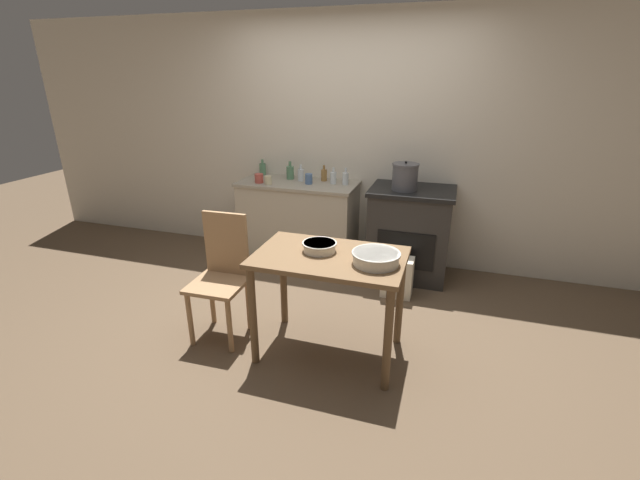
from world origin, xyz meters
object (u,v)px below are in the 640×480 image
(work_table, at_px, (329,272))
(mixing_bowl_small, at_px, (376,257))
(flour_sack, at_px, (397,277))
(bottle_far_left, at_px, (263,169))
(mixing_bowl_large, at_px, (320,246))
(bottle_left, at_px, (345,178))
(stove, at_px, (409,233))
(cup_far_right, at_px, (259,178))
(chair, at_px, (222,273))
(bottle_center_left, at_px, (290,172))
(bottle_mid_left, at_px, (324,175))
(bottle_center_right, at_px, (301,175))
(bottle_center, at_px, (333,178))
(cup_mid_right, at_px, (268,180))
(cup_right, at_px, (309,179))
(stock_pot, at_px, (405,177))

(work_table, xyz_separation_m, mixing_bowl_small, (0.33, -0.05, 0.18))
(flour_sack, xyz_separation_m, bottle_far_left, (-1.66, 0.70, 0.76))
(mixing_bowl_large, relative_size, bottle_left, 1.41)
(stove, relative_size, flour_sack, 2.43)
(flour_sack, relative_size, cup_far_right, 3.98)
(chair, relative_size, bottle_center_left, 5.14)
(mixing_bowl_small, xyz_separation_m, bottle_center_left, (-1.26, 1.68, 0.12))
(flour_sack, relative_size, bottle_far_left, 2.18)
(chair, bearing_deg, cup_far_right, 101.08)
(bottle_mid_left, xyz_separation_m, cup_far_right, (-0.62, -0.29, -0.02))
(bottle_left, bearing_deg, work_table, -79.28)
(bottle_mid_left, relative_size, bottle_center_left, 0.87)
(stove, distance_m, bottle_center_right, 1.28)
(bottle_center, distance_m, cup_far_right, 0.77)
(work_table, relative_size, cup_mid_right, 11.73)
(cup_far_right, bearing_deg, bottle_far_left, 108.98)
(bottle_center_left, relative_size, cup_mid_right, 2.15)
(cup_right, bearing_deg, chair, -97.63)
(bottle_center, bearing_deg, cup_right, -160.50)
(stove, bearing_deg, bottle_far_left, 172.61)
(mixing_bowl_large, bearing_deg, stock_pot, 74.07)
(bottle_left, distance_m, cup_far_right, 0.90)
(work_table, distance_m, cup_far_right, 1.83)
(cup_mid_right, xyz_separation_m, cup_right, (0.39, 0.15, 0.01))
(chair, xyz_separation_m, bottle_mid_left, (0.31, 1.66, 0.43))
(bottle_left, relative_size, bottle_mid_left, 1.04)
(mixing_bowl_large, xyz_separation_m, bottle_center_left, (-0.84, 1.59, 0.13))
(mixing_bowl_small, xyz_separation_m, cup_right, (-1.00, 1.54, 0.10))
(cup_mid_right, distance_m, cup_right, 0.42)
(cup_far_right, bearing_deg, chair, -77.29)
(bottle_center, bearing_deg, chair, -105.58)
(cup_mid_right, xyz_separation_m, cup_far_right, (-0.12, 0.04, 0.00))
(mixing_bowl_large, bearing_deg, bottle_mid_left, 106.12)
(stove, relative_size, mixing_bowl_small, 2.86)
(stove, xyz_separation_m, work_table, (-0.39, -1.52, 0.20))
(stove, bearing_deg, mixing_bowl_large, -108.09)
(mixing_bowl_small, xyz_separation_m, bottle_mid_left, (-0.89, 1.71, 0.11))
(mixing_bowl_small, bearing_deg, work_table, 172.22)
(flour_sack, distance_m, bottle_left, 1.14)
(cup_right, bearing_deg, bottle_left, 12.22)
(bottle_left, height_order, cup_far_right, bottle_left)
(flour_sack, height_order, mixing_bowl_small, mixing_bowl_small)
(bottle_far_left, distance_m, bottle_center, 0.89)
(mixing_bowl_small, distance_m, bottle_center, 1.79)
(cup_mid_right, bearing_deg, bottle_center_right, 42.45)
(bottle_mid_left, xyz_separation_m, cup_mid_right, (-0.50, -0.32, -0.02))
(cup_mid_right, relative_size, cup_far_right, 0.94)
(bottle_center_right, distance_m, cup_right, 0.16)
(work_table, xyz_separation_m, cup_right, (-0.67, 1.49, 0.28))
(bottle_far_left, bearing_deg, bottle_center_left, -15.06)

